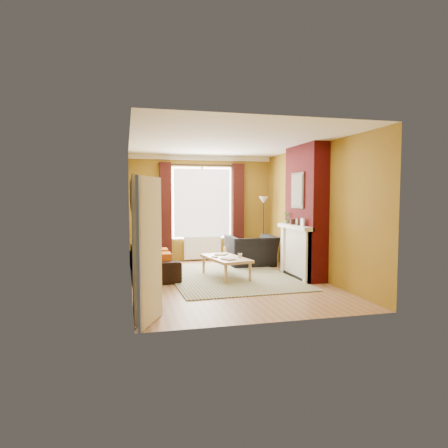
{
  "coord_description": "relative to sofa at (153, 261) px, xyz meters",
  "views": [
    {
      "loc": [
        -1.99,
        -7.79,
        1.73
      ],
      "look_at": [
        0.0,
        0.25,
        1.15
      ],
      "focal_mm": 32.0,
      "sensor_mm": 36.0,
      "label": 1
    }
  ],
  "objects": [
    {
      "name": "ground",
      "position": [
        1.42,
        -0.96,
        -0.31
      ],
      "size": [
        5.5,
        5.5,
        0.0
      ],
      "primitive_type": "plane",
      "color": "olive",
      "rests_on": "ground"
    },
    {
      "name": "room_walls",
      "position": [
        2.06,
        -0.68,
        1.07
      ],
      "size": [
        3.82,
        5.54,
        2.83
      ],
      "color": "olive",
      "rests_on": "ground"
    },
    {
      "name": "striped_rug",
      "position": [
        1.58,
        -0.56,
        -0.3
      ],
      "size": [
        2.61,
        3.54,
        0.02
      ],
      "rotation": [
        0.0,
        0.0,
        0.03
      ],
      "color": "#2E4A80",
      "rests_on": "ground"
    },
    {
      "name": "sofa",
      "position": [
        0.0,
        0.0,
        0.0
      ],
      "size": [
        0.98,
        2.19,
        0.62
      ],
      "primitive_type": "imported",
      "rotation": [
        0.0,
        0.0,
        1.64
      ],
      "color": "black",
      "rests_on": "ground"
    },
    {
      "name": "armchair",
      "position": [
        2.46,
        0.66,
        0.06
      ],
      "size": [
        1.17,
        1.03,
        0.75
      ],
      "primitive_type": "imported",
      "rotation": [
        0.0,
        0.0,
        3.16
      ],
      "color": "black",
      "rests_on": "ground"
    },
    {
      "name": "coffee_table",
      "position": [
        1.47,
        -0.63,
        0.08
      ],
      "size": [
        0.89,
        1.43,
        0.44
      ],
      "rotation": [
        0.0,
        0.0,
        0.18
      ],
      "color": "tan",
      "rests_on": "ground"
    },
    {
      "name": "wicker_stool",
      "position": [
        2.03,
        1.1,
        -0.1
      ],
      "size": [
        0.39,
        0.39,
        0.43
      ],
      "rotation": [
        0.0,
        0.0,
        -0.13
      ],
      "color": "#9B7343",
      "rests_on": "ground"
    },
    {
      "name": "floor_lamp",
      "position": [
        2.97,
        1.22,
        1.05
      ],
      "size": [
        0.26,
        0.26,
        1.72
      ],
      "rotation": [
        0.0,
        0.0,
        0.02
      ],
      "color": "black",
      "rests_on": "ground"
    },
    {
      "name": "book_a",
      "position": [
        1.35,
        -1.01,
        0.14
      ],
      "size": [
        0.33,
        0.37,
        0.03
      ],
      "primitive_type": "imported",
      "rotation": [
        0.0,
        0.0,
        0.43
      ],
      "color": "#999999",
      "rests_on": "coffee_table"
    },
    {
      "name": "book_b",
      "position": [
        1.37,
        -0.2,
        0.14
      ],
      "size": [
        0.37,
        0.4,
        0.02
      ],
      "primitive_type": "imported",
      "rotation": [
        0.0,
        0.0,
        -0.52
      ],
      "color": "#999999",
      "rests_on": "coffee_table"
    },
    {
      "name": "mug",
      "position": [
        1.75,
        -0.78,
        0.17
      ],
      "size": [
        0.13,
        0.13,
        0.09
      ],
      "primitive_type": "imported",
      "rotation": [
        0.0,
        0.0,
        0.44
      ],
      "color": "#999999",
      "rests_on": "coffee_table"
    },
    {
      "name": "tv_remote",
      "position": [
        1.24,
        -0.63,
        0.14
      ],
      "size": [
        0.12,
        0.15,
        0.02
      ],
      "rotation": [
        0.0,
        0.0,
        0.58
      ],
      "color": "#262628",
      "rests_on": "coffee_table"
    }
  ]
}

